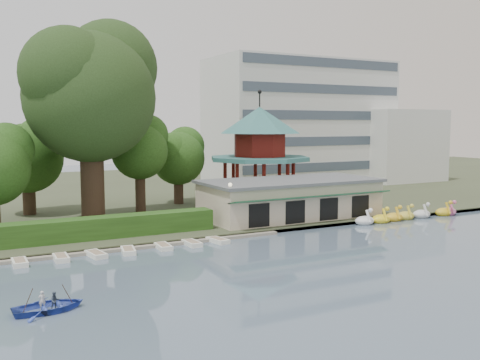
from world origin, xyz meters
TOP-DOWN VIEW (x-y plane):
  - ground_plane at (0.00, 0.00)m, footprint 220.00×220.00m
  - shore at (0.00, 52.00)m, footprint 220.00×70.00m
  - embankment at (0.00, 17.30)m, footprint 220.00×0.60m
  - dock at (-12.00, 17.20)m, footprint 34.00×1.60m
  - boathouse at (10.00, 21.97)m, footprint 18.60×9.39m
  - pavilion at (12.00, 32.00)m, footprint 12.40×12.40m
  - office_building at (32.67, 49.00)m, footprint 38.00×18.00m
  - hedge at (-15.00, 20.50)m, footprint 30.00×2.00m
  - lamp_post at (1.50, 19.00)m, footprint 0.36×0.36m
  - big_tree at (-8.83, 28.20)m, footprint 13.76×12.82m
  - small_trees at (-14.08, 31.68)m, footprint 40.03×17.15m
  - swan_boats at (21.56, 16.64)m, footprint 14.05×2.03m
  - moored_rowboats at (-14.11, 15.91)m, footprint 27.27×2.59m
  - rowboat_with_passengers at (-16.45, 4.94)m, footprint 5.38×3.98m

SIDE VIEW (x-z plane):
  - ground_plane at x=0.00m, z-range 0.00..0.00m
  - dock at x=-12.00m, z-range 0.00..0.24m
  - embankment at x=0.00m, z-range 0.00..0.30m
  - moored_rowboats at x=-14.11m, z-range 0.00..0.36m
  - shore at x=0.00m, z-range 0.00..0.40m
  - swan_boats at x=21.56m, z-range -0.56..1.35m
  - rowboat_with_passengers at x=-16.45m, z-range -0.47..1.54m
  - hedge at x=-15.00m, z-range 0.40..2.20m
  - boathouse at x=10.00m, z-range 0.42..4.32m
  - lamp_post at x=1.50m, z-range 1.20..5.48m
  - small_trees at x=-14.08m, z-range 1.27..11.98m
  - pavilion at x=12.00m, z-range 0.73..14.23m
  - office_building at x=32.67m, z-range -0.27..19.73m
  - big_tree at x=-8.83m, z-range 3.59..23.62m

